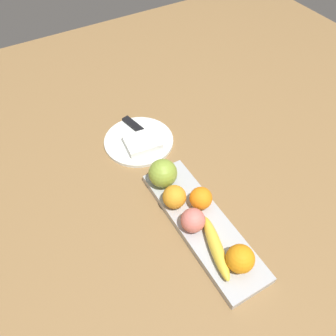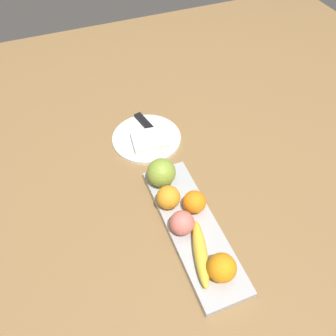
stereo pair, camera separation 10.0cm
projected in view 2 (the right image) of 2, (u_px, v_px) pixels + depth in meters
ground_plane at (192, 230)px, 0.93m from camera, size 2.40×2.40×0.00m
fruit_tray at (194, 227)px, 0.92m from camera, size 0.44×0.13×0.02m
apple at (161, 173)px, 0.98m from camera, size 0.08×0.08×0.08m
banana at (201, 253)px, 0.84m from camera, size 0.18×0.08×0.03m
orange_near_apple at (195, 202)px, 0.92m from camera, size 0.06×0.06×0.06m
orange_near_banana at (222, 268)px, 0.80m from camera, size 0.07×0.07×0.07m
orange_center at (168, 197)px, 0.93m from camera, size 0.06×0.06×0.06m
peach at (183, 224)px, 0.88m from camera, size 0.06×0.06×0.06m
dinner_plate at (148, 138)px, 1.15m from camera, size 0.23×0.23×0.01m
folded_napkin at (150, 140)px, 1.12m from camera, size 0.10×0.12×0.02m
knife at (146, 124)px, 1.18m from camera, size 0.18×0.06×0.01m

